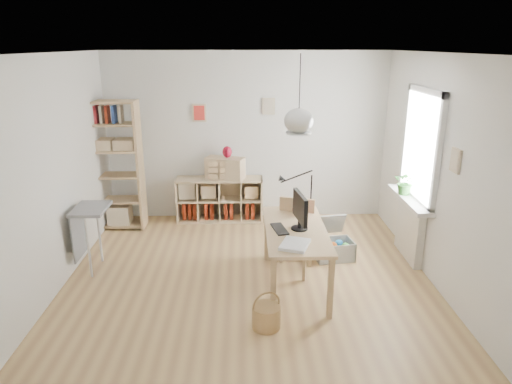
{
  "coord_description": "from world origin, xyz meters",
  "views": [
    {
      "loc": [
        -0.04,
        -5.05,
        2.79
      ],
      "look_at": [
        0.1,
        0.3,
        1.05
      ],
      "focal_mm": 32.0,
      "sensor_mm": 36.0,
      "label": 1
    }
  ],
  "objects_px": {
    "desk": "(295,236)",
    "cube_shelf": "(219,202)",
    "storage_chest": "(333,245)",
    "monitor": "(300,210)",
    "tall_bookshelf": "(114,160)",
    "drawer_chest": "(225,168)",
    "chair": "(294,231)"
  },
  "relations": [
    {
      "from": "desk",
      "to": "cube_shelf",
      "type": "bearing_deg",
      "value": 114.61
    },
    {
      "from": "storage_chest",
      "to": "monitor",
      "type": "xyz_separation_m",
      "value": [
        -0.57,
        -0.8,
        0.82
      ]
    },
    {
      "from": "cube_shelf",
      "to": "tall_bookshelf",
      "type": "bearing_deg",
      "value": -169.81
    },
    {
      "from": "storage_chest",
      "to": "monitor",
      "type": "distance_m",
      "value": 1.27
    },
    {
      "from": "drawer_chest",
      "to": "storage_chest",
      "type": "bearing_deg",
      "value": -24.33
    },
    {
      "from": "desk",
      "to": "monitor",
      "type": "xyz_separation_m",
      "value": [
        0.04,
        -0.03,
        0.33
      ]
    },
    {
      "from": "cube_shelf",
      "to": "storage_chest",
      "type": "relative_size",
      "value": 2.18
    },
    {
      "from": "desk",
      "to": "tall_bookshelf",
      "type": "relative_size",
      "value": 0.75
    },
    {
      "from": "desk",
      "to": "monitor",
      "type": "relative_size",
      "value": 3.05
    },
    {
      "from": "desk",
      "to": "storage_chest",
      "type": "bearing_deg",
      "value": 51.47
    },
    {
      "from": "chair",
      "to": "drawer_chest",
      "type": "distance_m",
      "value": 2.03
    },
    {
      "from": "desk",
      "to": "chair",
      "type": "xyz_separation_m",
      "value": [
        0.03,
        0.42,
        -0.13
      ]
    },
    {
      "from": "desk",
      "to": "tall_bookshelf",
      "type": "xyz_separation_m",
      "value": [
        -2.59,
        1.95,
        0.43
      ]
    },
    {
      "from": "desk",
      "to": "chair",
      "type": "relative_size",
      "value": 1.61
    },
    {
      "from": "tall_bookshelf",
      "to": "monitor",
      "type": "xyz_separation_m",
      "value": [
        2.63,
        -1.98,
        -0.1
      ]
    },
    {
      "from": "cube_shelf",
      "to": "monitor",
      "type": "height_order",
      "value": "monitor"
    },
    {
      "from": "tall_bookshelf",
      "to": "storage_chest",
      "type": "relative_size",
      "value": 3.11
    },
    {
      "from": "desk",
      "to": "tall_bookshelf",
      "type": "bearing_deg",
      "value": 142.99
    },
    {
      "from": "desk",
      "to": "drawer_chest",
      "type": "height_order",
      "value": "drawer_chest"
    },
    {
      "from": "chair",
      "to": "monitor",
      "type": "relative_size",
      "value": 1.89
    },
    {
      "from": "desk",
      "to": "monitor",
      "type": "bearing_deg",
      "value": -32.6
    },
    {
      "from": "chair",
      "to": "tall_bookshelf",
      "type": "bearing_deg",
      "value": 168.28
    },
    {
      "from": "tall_bookshelf",
      "to": "monitor",
      "type": "relative_size",
      "value": 4.07
    },
    {
      "from": "chair",
      "to": "drawer_chest",
      "type": "relative_size",
      "value": 1.54
    },
    {
      "from": "monitor",
      "to": "cube_shelf",
      "type": "bearing_deg",
      "value": 106.83
    },
    {
      "from": "desk",
      "to": "chair",
      "type": "bearing_deg",
      "value": 85.69
    },
    {
      "from": "tall_bookshelf",
      "to": "chair",
      "type": "bearing_deg",
      "value": -30.32
    },
    {
      "from": "tall_bookshelf",
      "to": "cube_shelf",
      "type": "bearing_deg",
      "value": 10.19
    },
    {
      "from": "chair",
      "to": "drawer_chest",
      "type": "bearing_deg",
      "value": 136.38
    },
    {
      "from": "storage_chest",
      "to": "chair",
      "type": "bearing_deg",
      "value": -157.91
    },
    {
      "from": "cube_shelf",
      "to": "drawer_chest",
      "type": "height_order",
      "value": "drawer_chest"
    },
    {
      "from": "cube_shelf",
      "to": "chair",
      "type": "bearing_deg",
      "value": -59.82
    }
  ]
}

